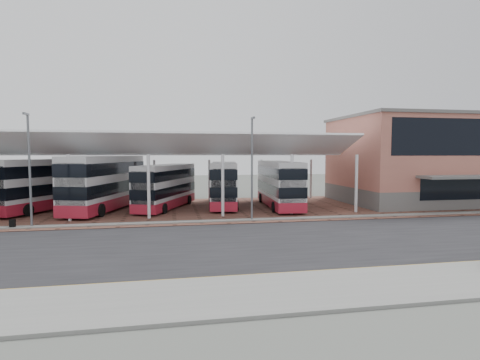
{
  "coord_description": "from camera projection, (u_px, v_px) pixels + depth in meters",
  "views": [
    {
      "loc": [
        -4.24,
        -22.21,
        5.25
      ],
      "look_at": [
        1.52,
        8.81,
        3.05
      ],
      "focal_mm": 28.0,
      "sensor_mm": 36.0,
      "label": 1
    }
  ],
  "objects": [
    {
      "name": "yellow_line_far",
      "position": [
        271.0,
        274.0,
        16.35
      ],
      "size": [
        120.0,
        0.12,
        0.01
      ],
      "primitive_type": "cube",
      "color": "#E3A10E",
      "rests_on": "road"
    },
    {
      "name": "forecourt",
      "position": [
        237.0,
        208.0,
        36.04
      ],
      "size": [
        72.0,
        16.0,
        0.06
      ],
      "primitive_type": "cube",
      "color": "brown",
      "rests_on": "ground"
    },
    {
      "name": "lamp_east",
      "position": [
        252.0,
        165.0,
        29.14
      ],
      "size": [
        0.16,
        0.9,
        8.07
      ],
      "color": "slate",
      "rests_on": "ground"
    },
    {
      "name": "suitcase",
      "position": [
        12.0,
        224.0,
        26.17
      ],
      "size": [
        0.36,
        0.26,
        0.62
      ],
      "primitive_type": "cube",
      "color": "black",
      "rests_on": "forecourt"
    },
    {
      "name": "road",
      "position": [
        245.0,
        243.0,
        21.94
      ],
      "size": [
        120.0,
        14.0,
        0.02
      ],
      "primitive_type": "cube",
      "color": "black",
      "rests_on": "ground"
    },
    {
      "name": "terminal",
      "position": [
        426.0,
        159.0,
        40.44
      ],
      "size": [
        18.4,
        14.4,
        9.25
      ],
      "color": "#615E5C",
      "rests_on": "ground"
    },
    {
      "name": "bus_2",
      "position": [
        106.0,
        183.0,
        34.65
      ],
      "size": [
        6.11,
        12.41,
        5.0
      ],
      "rotation": [
        0.0,
        0.0,
        -0.29
      ],
      "color": "#BDBDBF",
      "rests_on": "forecourt"
    },
    {
      "name": "sidewalk",
      "position": [
        287.0,
        292.0,
        14.09
      ],
      "size": [
        120.0,
        4.0,
        0.14
      ],
      "primitive_type": "cube",
      "color": "slate",
      "rests_on": "ground"
    },
    {
      "name": "bus_3",
      "position": [
        166.0,
        187.0,
        35.7
      ],
      "size": [
        5.95,
        10.24,
        4.17
      ],
      "rotation": [
        0.0,
        0.0,
        -0.38
      ],
      "color": "#BDBDBF",
      "rests_on": "forecourt"
    },
    {
      "name": "canopy",
      "position": [
        151.0,
        148.0,
        35.1
      ],
      "size": [
        37.0,
        11.63,
        7.07
      ],
      "color": "silver",
      "rests_on": "ground"
    },
    {
      "name": "north_kerb",
      "position": [
        227.0,
        221.0,
        29.0
      ],
      "size": [
        120.0,
        0.8,
        0.14
      ],
      "primitive_type": "cube",
      "color": "slate",
      "rests_on": "ground"
    },
    {
      "name": "ground",
      "position": [
        242.0,
        240.0,
        22.93
      ],
      "size": [
        140.0,
        140.0,
        0.0
      ],
      "primitive_type": "plane",
      "color": "#4E524B"
    },
    {
      "name": "bus_4",
      "position": [
        224.0,
        184.0,
        37.44
      ],
      "size": [
        3.95,
        10.77,
        4.34
      ],
      "rotation": [
        0.0,
        0.0,
        -0.15
      ],
      "color": "#BDBDBF",
      "rests_on": "forecourt"
    },
    {
      "name": "bus_1",
      "position": [
        48.0,
        185.0,
        34.78
      ],
      "size": [
        7.45,
        11.39,
        4.71
      ],
      "rotation": [
        0.0,
        0.0,
        -0.46
      ],
      "color": "#BDBDBF",
      "rests_on": "forecourt"
    },
    {
      "name": "bus_5",
      "position": [
        279.0,
        184.0,
        36.61
      ],
      "size": [
        3.26,
        10.96,
        4.46
      ],
      "rotation": [
        0.0,
        0.0,
        -0.07
      ],
      "color": "#BDBDBF",
      "rests_on": "forecourt"
    },
    {
      "name": "lamp_west",
      "position": [
        29.0,
        167.0,
        26.23
      ],
      "size": [
        0.16,
        0.9,
        8.07
      ],
      "color": "slate",
      "rests_on": "ground"
    },
    {
      "name": "yellow_line_near",
      "position": [
        272.0,
        276.0,
        16.06
      ],
      "size": [
        120.0,
        0.12,
        0.01
      ],
      "primitive_type": "cube",
      "color": "#E3A10E",
      "rests_on": "road"
    }
  ]
}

